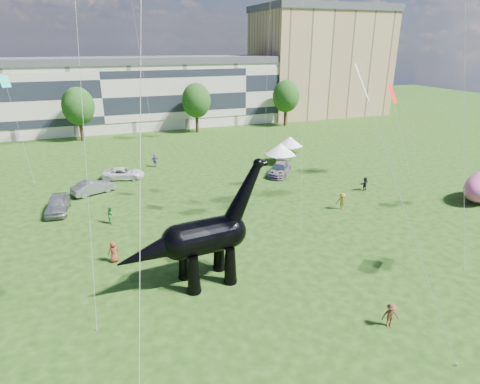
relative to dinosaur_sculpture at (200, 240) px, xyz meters
name	(u,v)px	position (x,y,z in m)	size (l,w,h in m)	color
ground	(284,308)	(4.16, -4.65, -3.29)	(220.00, 220.00, 0.00)	#16330C
terrace_row	(101,97)	(-3.84, 57.35, 2.71)	(78.00, 11.00, 12.00)	beige
apartment_block	(319,64)	(44.16, 60.35, 7.71)	(28.00, 18.00, 22.00)	tan
tree_mid_left	(78,103)	(-7.84, 48.35, 3.00)	(5.20, 5.20, 9.44)	#382314
tree_mid_right	(196,98)	(12.16, 48.35, 3.00)	(5.20, 5.20, 9.44)	#382314
tree_far_right	(286,94)	(30.16, 48.35, 3.00)	(5.20, 5.20, 9.44)	#382314
dinosaur_sculpture	(200,240)	(0.00, 0.00, 0.00)	(10.71, 3.21, 8.72)	black
car_silver	(57,204)	(-10.05, 16.72, -2.45)	(1.98, 4.93, 1.68)	#A2A1A6
car_grey	(93,187)	(-6.66, 20.93, -2.54)	(1.60, 4.60, 1.51)	slate
car_white	(123,173)	(-3.10, 25.06, -2.60)	(2.30, 4.98, 1.39)	silver
car_dark	(280,169)	(15.49, 19.93, -2.54)	(2.12, 5.21, 1.51)	#595960
gazebo_near	(280,149)	(17.90, 24.84, -1.34)	(4.43, 4.43, 2.78)	white
gazebo_far	(290,141)	(21.54, 29.19, -1.55)	(4.68, 4.68, 2.49)	white
visitors	(196,214)	(2.12, 9.85, -2.47)	(50.24, 37.92, 1.75)	gray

